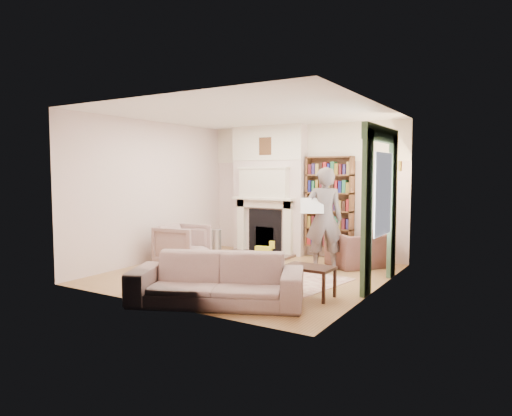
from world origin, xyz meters
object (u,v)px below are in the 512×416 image
Objects in this scene: man_reading at (324,219)px; rocking_horse at (264,252)px; armchair_reading at (358,250)px; coffee_table at (309,282)px; bookcase at (329,202)px; sofa at (217,279)px; armchair_left at (183,245)px; paraffin_heater at (216,242)px.

man_reading is 3.64× the size of rocking_horse.
man_reading is at bearing 1.29° from armchair_reading.
rocking_horse is at bearing 136.71° from coffee_table.
sofa is at bearing -90.70° from bookcase.
rocking_horse reaches higher than coffee_table.
armchair_left reaches higher than coffee_table.
armchair_left is at bearing -85.25° from paraffin_heater.
rocking_horse is (-1.68, -0.67, -0.10)m from armchair_reading.
coffee_table is 3.76m from paraffin_heater.
armchair_left is 1.23m from paraffin_heater.
armchair_reading is 0.44× the size of sofa.
bookcase is at bearing 44.48° from rocking_horse.
armchair_reading is 1.45× the size of coffee_table.
paraffin_heater is 1.07× the size of rocking_horse.
bookcase is 2.16× the size of armchair_left.
bookcase is 1.28m from armchair_reading.
sofa is 4.50× the size of rocking_horse.
man_reading reaches higher than rocking_horse.
rocking_horse is at bearing -12.87° from paraffin_heater.
paraffin_heater is (-3.07, -0.36, -0.05)m from armchair_reading.
paraffin_heater is at bearing 148.20° from coffee_table.
sofa is at bearing 23.96° from armchair_reading.
armchair_reading is 1.81m from rocking_horse.
sofa is 3.74m from paraffin_heater.
paraffin_heater reaches higher than rocking_horse.
coffee_table is at bearing -73.32° from bookcase.
bookcase is 3.99m from sofa.
man_reading is at bearing -77.20° from armchair_left.
sofa is at bearing -82.42° from rocking_horse.
paraffin_heater is 1.42m from rocking_horse.
sofa reaches higher than rocking_horse.
coffee_table is at bearing 40.02° from armchair_reading.
sofa reaches higher than armchair_reading.
bookcase is 0.98× the size of man_reading.
bookcase is 3.12m from armchair_left.
bookcase reaches higher than coffee_table.
sofa reaches higher than coffee_table.
armchair_reading reaches higher than coffee_table.
rocking_horse is (-1.76, 1.74, 0.00)m from coffee_table.
man_reading is 2.69× the size of coffee_table.
rocking_horse is at bearing -29.99° from armchair_reading.
armchair_left is at bearing 115.81° from sofa.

